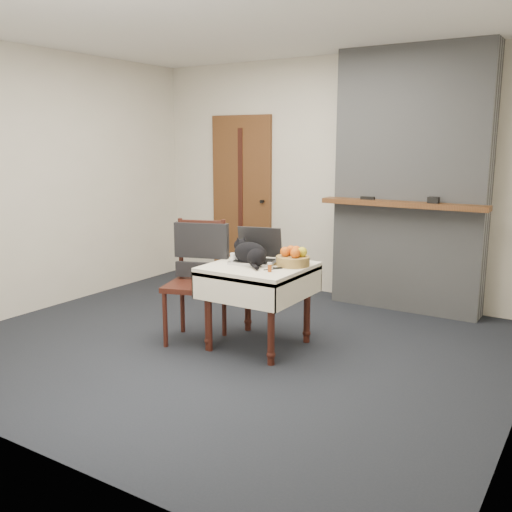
{
  "coord_description": "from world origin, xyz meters",
  "views": [
    {
      "loc": [
        2.63,
        -3.79,
        1.7
      ],
      "look_at": [
        0.22,
        0.04,
        0.78
      ],
      "focal_mm": 40.0,
      "sensor_mm": 36.0,
      "label": 1
    }
  ],
  "objects_px": {
    "cat": "(251,254)",
    "chair": "(199,264)",
    "pill_bottle": "(270,267)",
    "side_table": "(259,278)",
    "laptop": "(257,253)",
    "cream_jar": "(234,257)",
    "fruit_basket": "(293,258)",
    "door": "(242,200)"
  },
  "relations": [
    {
      "from": "laptop",
      "to": "cream_jar",
      "type": "xyz_separation_m",
      "value": [
        -0.16,
        -0.11,
        -0.03
      ]
    },
    {
      "from": "chair",
      "to": "side_table",
      "type": "bearing_deg",
      "value": -9.4
    },
    {
      "from": "chair",
      "to": "cat",
      "type": "bearing_deg",
      "value": -11.63
    },
    {
      "from": "pill_bottle",
      "to": "fruit_basket",
      "type": "height_order",
      "value": "fruit_basket"
    },
    {
      "from": "pill_bottle",
      "to": "cream_jar",
      "type": "bearing_deg",
      "value": 159.97
    },
    {
      "from": "cat",
      "to": "chair",
      "type": "xyz_separation_m",
      "value": [
        -0.5,
        -0.05,
        -0.13
      ]
    },
    {
      "from": "cat",
      "to": "chair",
      "type": "bearing_deg",
      "value": -150.78
    },
    {
      "from": "laptop",
      "to": "cream_jar",
      "type": "distance_m",
      "value": 0.19
    },
    {
      "from": "pill_bottle",
      "to": "chair",
      "type": "relative_size",
      "value": 0.07
    },
    {
      "from": "door",
      "to": "side_table",
      "type": "xyz_separation_m",
      "value": [
        1.42,
        -1.89,
        -0.41
      ]
    },
    {
      "from": "door",
      "to": "side_table",
      "type": "bearing_deg",
      "value": -53.16
    },
    {
      "from": "chair",
      "to": "cream_jar",
      "type": "bearing_deg",
      "value": -3.54
    },
    {
      "from": "side_table",
      "to": "fruit_basket",
      "type": "xyz_separation_m",
      "value": [
        0.25,
        0.13,
        0.18
      ]
    },
    {
      "from": "pill_bottle",
      "to": "chair",
      "type": "height_order",
      "value": "chair"
    },
    {
      "from": "pill_bottle",
      "to": "side_table",
      "type": "bearing_deg",
      "value": 141.03
    },
    {
      "from": "side_table",
      "to": "pill_bottle",
      "type": "distance_m",
      "value": 0.3
    },
    {
      "from": "laptop",
      "to": "pill_bottle",
      "type": "distance_m",
      "value": 0.4
    },
    {
      "from": "chair",
      "to": "laptop",
      "type": "bearing_deg",
      "value": 3.65
    },
    {
      "from": "pill_bottle",
      "to": "laptop",
      "type": "bearing_deg",
      "value": 137.09
    },
    {
      "from": "fruit_basket",
      "to": "chair",
      "type": "bearing_deg",
      "value": -165.04
    },
    {
      "from": "laptop",
      "to": "fruit_basket",
      "type": "bearing_deg",
      "value": -9.36
    },
    {
      "from": "laptop",
      "to": "chair",
      "type": "relative_size",
      "value": 0.43
    },
    {
      "from": "laptop",
      "to": "chair",
      "type": "bearing_deg",
      "value": -172.87
    },
    {
      "from": "door",
      "to": "cat",
      "type": "height_order",
      "value": "door"
    },
    {
      "from": "side_table",
      "to": "cream_jar",
      "type": "xyz_separation_m",
      "value": [
        -0.24,
        -0.0,
        0.15
      ]
    },
    {
      "from": "door",
      "to": "cream_jar",
      "type": "distance_m",
      "value": 2.24
    },
    {
      "from": "side_table",
      "to": "chair",
      "type": "relative_size",
      "value": 0.75
    },
    {
      "from": "cream_jar",
      "to": "fruit_basket",
      "type": "distance_m",
      "value": 0.51
    },
    {
      "from": "side_table",
      "to": "cat",
      "type": "height_order",
      "value": "cat"
    },
    {
      "from": "laptop",
      "to": "pill_bottle",
      "type": "relative_size",
      "value": 6.11
    },
    {
      "from": "cream_jar",
      "to": "chair",
      "type": "relative_size",
      "value": 0.07
    },
    {
      "from": "side_table",
      "to": "cream_jar",
      "type": "height_order",
      "value": "cream_jar"
    },
    {
      "from": "side_table",
      "to": "pill_bottle",
      "type": "bearing_deg",
      "value": -38.97
    },
    {
      "from": "pill_bottle",
      "to": "chair",
      "type": "bearing_deg",
      "value": 173.74
    },
    {
      "from": "laptop",
      "to": "side_table",
      "type": "bearing_deg",
      "value": -65.15
    },
    {
      "from": "cream_jar",
      "to": "pill_bottle",
      "type": "distance_m",
      "value": 0.48
    },
    {
      "from": "cream_jar",
      "to": "door",
      "type": "bearing_deg",
      "value": 121.79
    },
    {
      "from": "pill_bottle",
      "to": "fruit_basket",
      "type": "bearing_deg",
      "value": 81.45
    },
    {
      "from": "laptop",
      "to": "pill_bottle",
      "type": "xyz_separation_m",
      "value": [
        0.29,
        -0.27,
        -0.03
      ]
    },
    {
      "from": "cream_jar",
      "to": "chair",
      "type": "height_order",
      "value": "chair"
    },
    {
      "from": "cat",
      "to": "side_table",
      "type": "bearing_deg",
      "value": 49.05
    },
    {
      "from": "laptop",
      "to": "pill_bottle",
      "type": "bearing_deg",
      "value": -57.31
    }
  ]
}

